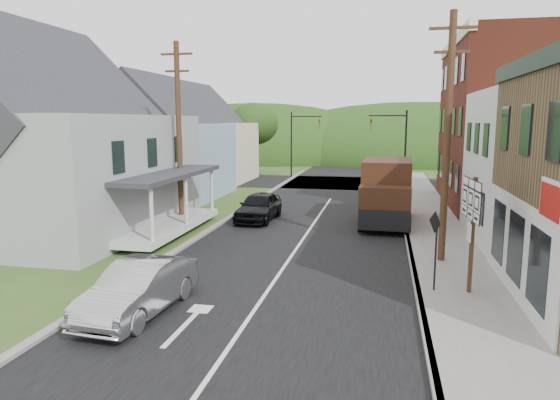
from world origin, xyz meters
The scene contains 23 objects.
ground centered at (0.00, 0.00, 0.00)m, with size 120.00×120.00×0.00m, color #2D4719.
road centered at (0.00, 10.00, 0.00)m, with size 9.00×90.00×0.02m, color black.
cross_road centered at (0.00, 27.00, 0.00)m, with size 60.00×9.00×0.02m, color black.
sidewalk_right centered at (5.90, 8.00, 0.07)m, with size 2.80×55.00×0.15m, color slate.
curb_right centered at (4.55, 8.00, 0.07)m, with size 0.20×55.00×0.15m, color slate.
curb_left centered at (-4.65, 8.00, 0.06)m, with size 0.30×55.00×0.12m, color slate.
storefront_red centered at (11.30, 17.00, 5.00)m, with size 8.00×12.00×10.00m, color #602416.
house_gray centered at (-12.00, 6.00, 4.23)m, with size 10.20×12.24×8.35m.
house_blue centered at (-11.00, 17.00, 3.69)m, with size 7.14×8.16×7.28m.
house_cream centered at (-11.50, 26.00, 3.69)m, with size 7.14×8.16×7.28m.
utility_pole_right centered at (5.60, 3.50, 4.66)m, with size 1.60×0.26×9.00m.
utility_pole_left centered at (-6.50, 8.00, 4.66)m, with size 1.60×0.26×9.00m.
traffic_signal_right centered at (4.30, 23.50, 3.76)m, with size 2.87×0.20×6.00m.
traffic_signal_left centered at (-4.30, 30.50, 3.76)m, with size 2.87×0.20×6.00m.
tree_left_b centered at (-17.00, 12.00, 4.88)m, with size 4.80×4.80×6.94m.
tree_left_c centered at (-19.00, 20.00, 5.94)m, with size 5.80×5.80×8.41m.
tree_left_d centered at (-9.00, 32.00, 4.88)m, with size 4.80×4.80×6.94m.
forested_ridge centered at (0.00, 55.00, 0.00)m, with size 90.00×30.00×16.00m, color black.
silver_sedan centered at (-3.01, -3.25, 0.72)m, with size 1.52×4.37×1.44m, color #AFAFB4.
dark_sedan centered at (-2.97, 9.96, 0.74)m, with size 1.76×4.37×1.49m, color black.
delivery_van centered at (3.61, 10.34, 1.66)m, with size 2.60×5.93×3.28m.
route_sign_cluster centered at (5.99, 0.02, 2.40)m, with size 0.25×1.99×3.48m.
warning_sign centered at (5.00, -0.02, 1.72)m, with size 0.29×0.62×2.45m.
Camera 1 is at (3.38, -15.20, 5.26)m, focal length 32.00 mm.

